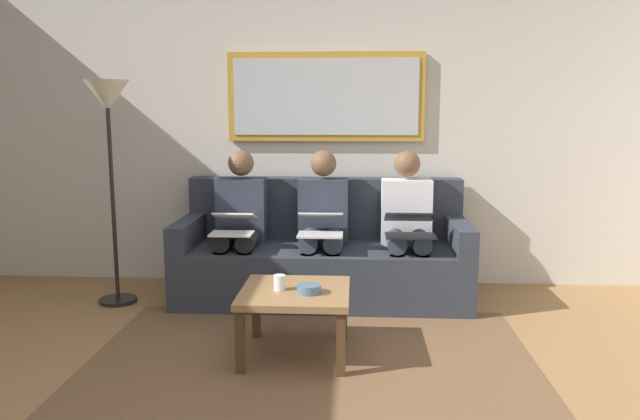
% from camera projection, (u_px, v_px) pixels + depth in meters
% --- Properties ---
extents(wall_rear, '(6.00, 0.12, 2.60)m').
position_uv_depth(wall_rear, '(326.00, 128.00, 5.17)').
color(wall_rear, beige).
rests_on(wall_rear, ground_plane).
extents(area_rug, '(2.60, 1.80, 0.01)m').
position_uv_depth(area_rug, '(312.00, 358.00, 3.66)').
color(area_rug, brown).
rests_on(area_rug, ground_plane).
extents(couch, '(2.20, 0.90, 0.90)m').
position_uv_depth(couch, '(323.00, 257.00, 4.86)').
color(couch, '#2D333D').
rests_on(couch, ground_plane).
extents(framed_mirror, '(1.60, 0.05, 0.71)m').
position_uv_depth(framed_mirror, '(326.00, 97.00, 5.04)').
color(framed_mirror, '#B7892D').
extents(coffee_table, '(0.64, 0.64, 0.41)m').
position_uv_depth(coffee_table, '(295.00, 299.00, 3.66)').
color(coffee_table, olive).
rests_on(coffee_table, ground_plane).
extents(cup, '(0.07, 0.07, 0.09)m').
position_uv_depth(cup, '(280.00, 282.00, 3.63)').
color(cup, silver).
rests_on(cup, coffee_table).
extents(bowl, '(0.14, 0.14, 0.05)m').
position_uv_depth(bowl, '(309.00, 289.00, 3.58)').
color(bowl, slate).
rests_on(bowl, coffee_table).
extents(person_left, '(0.38, 0.58, 1.14)m').
position_uv_depth(person_left, '(407.00, 222.00, 4.71)').
color(person_left, silver).
rests_on(person_left, couch).
extents(laptop_black, '(0.35, 0.37, 0.16)m').
position_uv_depth(laptop_black, '(410.00, 225.00, 4.47)').
color(laptop_black, black).
extents(person_middle, '(0.38, 0.58, 1.14)m').
position_uv_depth(person_middle, '(323.00, 221.00, 4.74)').
color(person_middle, '#2D3342').
rests_on(person_middle, couch).
extents(laptop_silver, '(0.32, 0.38, 0.16)m').
position_uv_depth(laptop_silver, '(321.00, 223.00, 4.50)').
color(laptop_silver, silver).
extents(person_right, '(0.38, 0.58, 1.14)m').
position_uv_depth(person_right, '(240.00, 220.00, 4.78)').
color(person_right, '#2D3342').
rests_on(person_right, couch).
extents(laptop_white, '(0.30, 0.34, 0.15)m').
position_uv_depth(laptop_white, '(233.00, 224.00, 4.54)').
color(laptop_white, white).
extents(standing_lamp, '(0.32, 0.32, 1.66)m').
position_uv_depth(standing_lamp, '(108.00, 120.00, 4.51)').
color(standing_lamp, black).
rests_on(standing_lamp, ground_plane).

